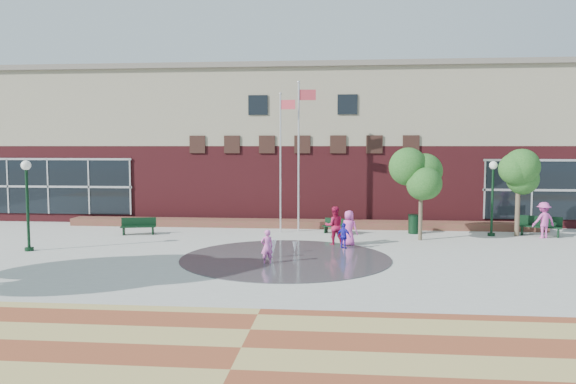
# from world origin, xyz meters

# --- Properties ---
(ground) EXTENTS (120.00, 120.00, 0.00)m
(ground) POSITION_xyz_m (0.00, 0.00, 0.00)
(ground) COLOR #666056
(ground) RESTS_ON ground
(plaza_concrete) EXTENTS (46.00, 18.00, 0.01)m
(plaza_concrete) POSITION_xyz_m (0.00, 4.00, 0.00)
(plaza_concrete) COLOR #A8A8A0
(plaza_concrete) RESTS_ON ground
(paver_band) EXTENTS (46.00, 6.00, 0.01)m
(paver_band) POSITION_xyz_m (0.00, -7.00, 0.00)
(paver_band) COLOR brown
(paver_band) RESTS_ON ground
(splash_pad) EXTENTS (8.40, 8.40, 0.01)m
(splash_pad) POSITION_xyz_m (0.00, 3.00, 0.00)
(splash_pad) COLOR #383A3D
(splash_pad) RESTS_ON ground
(library_building) EXTENTS (44.40, 10.40, 9.20)m
(library_building) POSITION_xyz_m (0.00, 17.48, 4.64)
(library_building) COLOR #591A20
(library_building) RESTS_ON ground
(flower_bed) EXTENTS (26.00, 1.20, 0.40)m
(flower_bed) POSITION_xyz_m (0.00, 11.60, 0.00)
(flower_bed) COLOR maroon
(flower_bed) RESTS_ON ground
(flagpole_left) EXTENTS (0.84, 0.22, 7.24)m
(flagpole_left) POSITION_xyz_m (-0.90, 9.78, 4.03)
(flagpole_left) COLOR silver
(flagpole_left) RESTS_ON ground
(flagpole_right) EXTENTS (0.97, 0.20, 7.86)m
(flagpole_right) POSITION_xyz_m (0.01, 10.23, 4.39)
(flagpole_right) COLOR silver
(flagpole_right) RESTS_ON ground
(lamp_left) EXTENTS (0.41, 0.41, 3.89)m
(lamp_left) POSITION_xyz_m (-11.11, 3.58, 2.42)
(lamp_left) COLOR black
(lamp_left) RESTS_ON ground
(lamp_right) EXTENTS (0.40, 0.40, 3.75)m
(lamp_right) POSITION_xyz_m (9.68, 9.59, 2.33)
(lamp_right) COLOR black
(lamp_right) RESTS_ON ground
(bench_left) EXTENTS (1.79, 0.83, 0.87)m
(bench_left) POSITION_xyz_m (-8.03, 8.31, 0.28)
(bench_left) COLOR black
(bench_left) RESTS_ON ground
(bench_mid) EXTENTS (1.61, 1.00, 0.78)m
(bench_mid) POSITION_xyz_m (2.03, 9.57, 0.25)
(bench_mid) COLOR black
(bench_mid) RESTS_ON ground
(bench_right) EXTENTS (2.03, 1.31, 0.99)m
(bench_right) POSITION_xyz_m (12.09, 9.78, 0.32)
(bench_right) COLOR black
(bench_right) RESTS_ON ground
(trash_can) EXTENTS (0.61, 0.61, 1.00)m
(trash_can) POSITION_xyz_m (5.92, 9.99, 0.51)
(trash_can) COLOR black
(trash_can) RESTS_ON ground
(tree_mid) EXTENTS (2.62, 2.62, 4.42)m
(tree_mid) POSITION_xyz_m (5.96, 7.97, 3.22)
(tree_mid) COLOR #4D3F2F
(tree_mid) RESTS_ON ground
(tree_small_right) EXTENTS (2.52, 2.52, 4.31)m
(tree_small_right) POSITION_xyz_m (10.93, 9.64, 3.14)
(tree_small_right) COLOR #4D3F2F
(tree_small_right) RESTS_ON ground
(water_jet_a) EXTENTS (0.38, 0.38, 0.73)m
(water_jet_a) POSITION_xyz_m (-0.54, 2.98, 0.00)
(water_jet_a) COLOR white
(water_jet_a) RESTS_ON ground
(water_jet_b) EXTENTS (0.20, 0.20, 0.45)m
(water_jet_b) POSITION_xyz_m (0.26, 4.23, 0.00)
(water_jet_b) COLOR white
(water_jet_b) RESTS_ON ground
(child_splash) EXTENTS (0.57, 0.48, 1.33)m
(child_splash) POSITION_xyz_m (-0.61, 1.93, 0.66)
(child_splash) COLOR #EB64C4
(child_splash) RESTS_ON ground
(adult_red) EXTENTS (0.97, 0.82, 1.77)m
(adult_red) POSITION_xyz_m (1.89, 6.34, 0.88)
(adult_red) COLOR #B01741
(adult_red) RESTS_ON ground
(adult_pink) EXTENTS (0.92, 0.78, 1.61)m
(adult_pink) POSITION_xyz_m (2.55, 6.19, 0.80)
(adult_pink) COLOR #E74FB4
(adult_pink) RESTS_ON ground
(child_blue) EXTENTS (0.72, 0.60, 1.15)m
(child_blue) POSITION_xyz_m (2.33, 5.34, 0.57)
(child_blue) COLOR #2921C7
(child_blue) RESTS_ON ground
(person_bench) EXTENTS (1.29, 0.96, 1.78)m
(person_bench) POSITION_xyz_m (12.03, 9.17, 0.89)
(person_bench) COLOR #D44AAB
(person_bench) RESTS_ON ground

